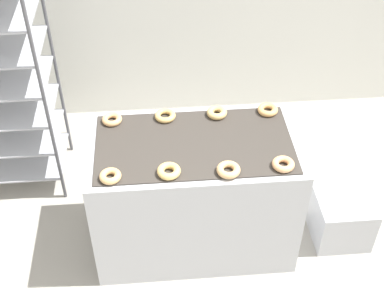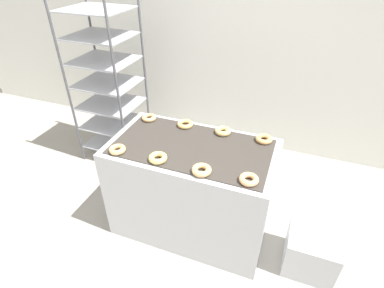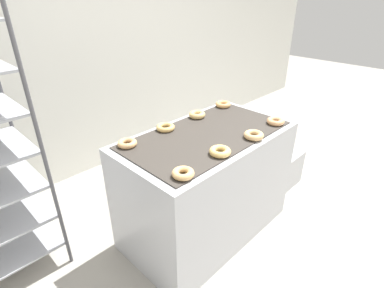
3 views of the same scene
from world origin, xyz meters
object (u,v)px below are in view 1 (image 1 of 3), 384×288
Objects in this scene: donut_near_left at (110,176)px; donut_far_midright at (217,113)px; donut_near_right at (283,164)px; donut_far_right at (268,110)px; donut_near_midright at (228,170)px; donut_far_midleft at (165,116)px; baking_rack_cart at (4,79)px; fryer_machine at (194,194)px; glaze_bin at (341,217)px; donut_far_left at (112,119)px; donut_near_midleft at (169,171)px.

donut_far_midright reaches higher than donut_near_left.
donut_near_right is 0.51m from donut_far_right.
donut_far_midright is at bearing 90.21° from donut_near_midright.
donut_near_right reaches higher than donut_far_midleft.
donut_far_midright is at bearing 38.43° from donut_near_left.
donut_far_midright is at bearing -179.27° from donut_far_right.
baking_rack_cart is 1.72m from donut_near_midright.
donut_near_midright is 0.31m from donut_near_right.
donut_far_midright is (-0.00, 0.52, 0.00)m from donut_near_midright.
donut_near_left is 0.96× the size of donut_near_right.
baking_rack_cart is at bearing 149.28° from fryer_machine.
glaze_bin is 0.93m from donut_far_right.
donut_far_right is (1.72, -0.47, -0.02)m from baking_rack_cart.
donut_far_midright is (0.65, 0.52, 0.00)m from donut_near_left.
donut_far_right is at bearing 0.89° from donut_far_left.
donut_far_right is (0.98, 0.02, 0.00)m from donut_far_left.
donut_near_left and donut_near_right have the same top height.
donut_far_midright is at bearing 0.96° from donut_far_left.
baking_rack_cart is 14.17× the size of donut_far_left.
fryer_machine is 10.39× the size of donut_near_left.
donut_near_midleft is (-1.16, -0.19, 0.71)m from glaze_bin.
donut_far_midright reaches higher than glaze_bin.
fryer_machine is at bearing 176.58° from glaze_bin.
donut_near_right is 1.09m from donut_far_left.
donut_far_midright reaches higher than donut_far_left.
donut_near_right is at bearing -91.12° from donut_far_right.
baking_rack_cart reaches higher than glaze_bin.
glaze_bin is 1.14m from donut_far_midright.
donut_near_midright reaches higher than donut_far_left.
baking_rack_cart reaches higher than donut_near_right.
donut_far_left is at bearing 168.36° from glaze_bin.
donut_far_right reaches higher than donut_far_left.
donut_far_left is at bearing 153.16° from donut_near_right.
donut_near_midright reaches higher than donut_near_left.
donut_far_midleft is (-0.64, 0.50, -0.00)m from donut_near_right.
fryer_machine is 9.47× the size of donut_near_midright.
donut_near_midright is at bearing -121.56° from donut_far_right.
fryer_machine is 0.54m from donut_near_midleft.
donut_far_midright is (1.40, -0.47, -0.02)m from baking_rack_cart.
donut_far_right is at bearing 88.88° from donut_near_right.
donut_near_midright reaches higher than donut_far_midleft.
donut_near_right is 0.81m from donut_far_midleft.
donut_far_right is at bearing 0.73° from donut_far_midright.
donut_near_right and donut_far_right have the same top height.
baking_rack_cart is at bearing 137.53° from donut_near_midleft.
donut_near_midright is 0.52m from donut_far_midright.
donut_far_left is at bearing -179.04° from donut_far_midright.
donut_near_right is at bearing -38.07° from donut_far_midleft.
donut_far_midright is at bearing 122.10° from donut_near_right.
donut_far_midleft is at bearing 122.13° from donut_near_midright.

